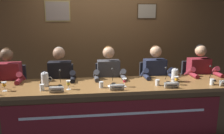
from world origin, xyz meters
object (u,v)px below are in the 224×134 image
object	(u,v)px
panelist_left	(60,80)
document_stack_center	(116,86)
juice_glass_left	(68,83)
nameplate_right	(172,85)
chair_left	(62,93)
water_pitcher_left_side	(45,79)
water_cup_left	(42,88)
chair_far_right	(194,87)
nameplate_center	(117,87)
panelist_far_right	(201,75)
panelist_far_left	(8,82)
microphone_right	(167,77)
chair_right	(152,89)
microphone_left	(60,81)
water_pitcher_right_side	(175,75)
panelist_right	(156,77)
chair_far_left	(13,94)
microphone_center	(113,79)
chair_center	(108,91)
juice_glass_far_left	(4,85)
nameplate_left	(56,90)
water_cup_center	(101,85)
water_cup_right	(157,83)
conference_table	(113,101)
water_cup_far_right	(212,82)
microphone_far_right	(213,76)
panelist_center	(109,78)
juice_glass_center	(125,81)

from	to	relation	value
panelist_left	document_stack_center	distance (m)	0.98
juice_glass_left	nameplate_right	xyz separation A→B (m)	(1.40, -0.11, -0.05)
chair_left	water_pitcher_left_side	distance (m)	0.71
water_cup_left	chair_far_right	bearing A→B (deg)	17.01
nameplate_center	panelist_far_right	bearing A→B (deg)	23.98
chair_left	panelist_far_right	bearing A→B (deg)	-4.87
panelist_far_left	microphone_right	world-z (taller)	panelist_far_left
panelist_left	chair_right	xyz separation A→B (m)	(1.57, 0.20, -0.28)
microphone_left	panelist_far_right	distance (m)	2.34
water_pitcher_right_side	panelist_right	bearing A→B (deg)	113.52
panelist_right	nameplate_right	distance (m)	0.68
chair_far_left	nameplate_right	world-z (taller)	chair_far_left
microphone_center	chair_center	bearing A→B (deg)	91.70
chair_center	juice_glass_far_left	bearing A→B (deg)	-153.00
chair_far_left	water_cup_left	size ratio (longest dim) A/B	10.73
water_cup_left	microphone_right	world-z (taller)	microphone_right
chair_center	water_cup_left	bearing A→B (deg)	-141.13
chair_left	microphone_left	bearing A→B (deg)	-85.96
juice_glass_far_left	chair_far_right	size ratio (longest dim) A/B	0.14
chair_far_left	water_pitcher_right_side	bearing A→B (deg)	-13.06
panelist_right	panelist_left	bearing A→B (deg)	180.00
nameplate_left	microphone_left	world-z (taller)	microphone_left
water_cup_center	nameplate_right	world-z (taller)	water_cup_center
microphone_center	water_cup_right	bearing A→B (deg)	-14.99
microphone_center	chair_right	xyz separation A→B (m)	(0.77, 0.58, -0.38)
chair_far_left	panelist_left	size ratio (longest dim) A/B	0.74
conference_table	water_cup_left	world-z (taller)	water_cup_left
chair_right	water_cup_far_right	world-z (taller)	chair_right
panelist_far_left	chair_center	world-z (taller)	panelist_far_left
juice_glass_far_left	chair_center	xyz separation A→B (m)	(1.44, 0.74, -0.39)
microphone_left	microphone_center	xyz separation A→B (m)	(0.76, 0.00, 0.00)
microphone_far_right	document_stack_center	world-z (taller)	microphone_far_right
conference_table	juice_glass_far_left	size ratio (longest dim) A/B	33.97
nameplate_center	chair_center	bearing A→B (deg)	91.83
water_cup_right	water_pitcher_left_side	bearing A→B (deg)	173.88
microphone_left	chair_far_left	bearing A→B (deg)	144.94
nameplate_left	water_cup_center	distance (m)	0.60
juice_glass_far_left	panelist_left	distance (m)	0.86
juice_glass_far_left	panelist_center	bearing A→B (deg)	20.35
juice_glass_left	microphone_center	world-z (taller)	microphone_center
water_cup_right	water_pitcher_left_side	distance (m)	1.59
water_cup_right	juice_glass_center	bearing A→B (deg)	-178.88
panelist_far_left	microphone_right	distance (m)	2.43
chair_center	nameplate_center	distance (m)	0.95
chair_far_left	nameplate_left	size ratio (longest dim) A/B	4.94
juice_glass_far_left	water_cup_left	distance (m)	0.49
microphone_right	water_cup_far_right	bearing A→B (deg)	-18.38
conference_table	microphone_far_right	bearing A→B (deg)	4.22
water_cup_right	chair_center	bearing A→B (deg)	130.37
chair_left	water_pitcher_left_side	xyz separation A→B (m)	(-0.16, -0.57, 0.40)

